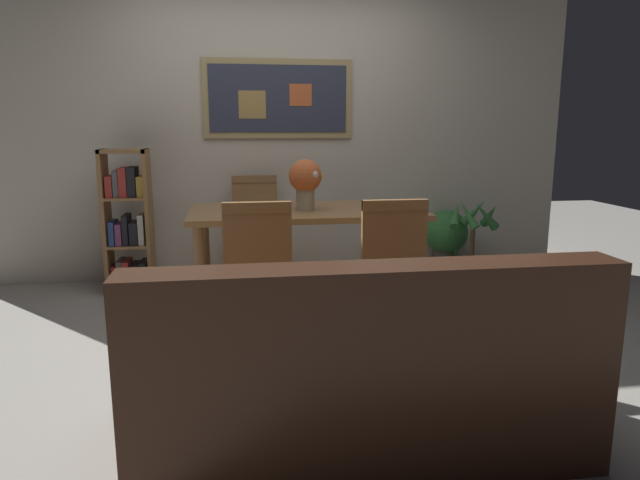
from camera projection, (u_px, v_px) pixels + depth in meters
name	position (u px, v px, depth m)	size (l,w,h in m)	color
ground_plane	(298.00, 338.00, 3.60)	(12.00, 12.00, 0.00)	#B7B2A8
wall_back_with_painting	(276.00, 128.00, 4.93)	(5.20, 0.14, 2.60)	beige
dining_table	(306.00, 222.00, 4.07)	(1.64, 0.86, 0.74)	#9E7042
dining_chair_near_left	(257.00, 264.00, 3.28)	(0.40, 0.41, 0.91)	#9E7042
dining_chair_far_left	(255.00, 221.00, 4.78)	(0.40, 0.41, 0.91)	#9E7042
dining_chair_near_right	(389.00, 260.00, 3.38)	(0.40, 0.41, 0.91)	#9E7042
leather_couch	(359.00, 376.00, 2.33)	(1.80, 0.84, 0.84)	#472819
bookshelf	(129.00, 226.00, 4.54)	(0.36, 0.28, 1.14)	#9E7042
potted_ivy	(446.00, 237.00, 5.15)	(0.40, 0.40, 0.58)	#4C4742
potted_palm	(473.00, 244.00, 4.87)	(0.43, 0.43, 0.72)	#4C4742
flower_vase	(305.00, 180.00, 3.96)	(0.24, 0.24, 0.35)	tan
tv_remote	(382.00, 204.00, 4.24)	(0.14, 0.14, 0.02)	black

